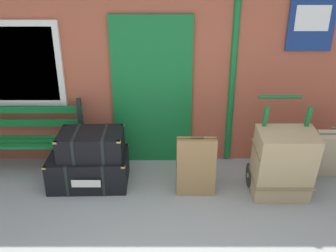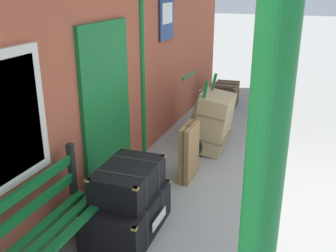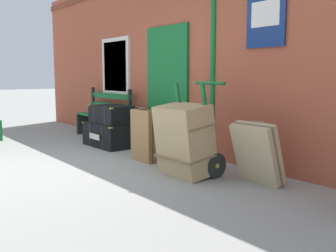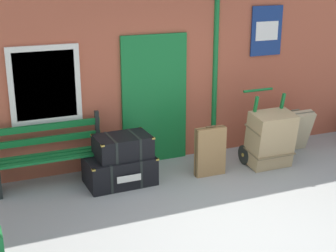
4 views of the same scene
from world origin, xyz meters
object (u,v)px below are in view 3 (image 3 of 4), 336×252
at_px(large_brown_trunk, 185,140).
at_px(suitcase_oxblood, 143,136).
at_px(platform_bench, 104,116).
at_px(suitcase_caramel, 257,153).
at_px(porters_trolley, 195,153).
at_px(steamer_trunk_base, 111,134).
at_px(steamer_trunk_middle, 113,114).

distance_m(large_brown_trunk, suitcase_oxblood, 1.05).
relative_size(platform_bench, suitcase_caramel, 2.14).
height_order(platform_bench, porters_trolley, porters_trolley).
xyz_separation_m(steamer_trunk_base, steamer_trunk_middle, (0.06, -0.00, 0.37)).
bearing_deg(porters_trolley, steamer_trunk_middle, 176.65).
height_order(platform_bench, suitcase_caramel, platform_bench).
distance_m(porters_trolley, large_brown_trunk, 0.26).
bearing_deg(steamer_trunk_base, steamer_trunk_middle, -2.46).
bearing_deg(porters_trolley, suitcase_oxblood, -174.43).
height_order(steamer_trunk_base, porters_trolley, porters_trolley).
bearing_deg(suitcase_oxblood, large_brown_trunk, -4.02).
relative_size(large_brown_trunk, suitcase_oxblood, 1.15).
bearing_deg(suitcase_caramel, steamer_trunk_middle, -177.88).
relative_size(steamer_trunk_base, suitcase_oxblood, 1.27).
xyz_separation_m(platform_bench, suitcase_caramel, (4.17, -0.26, -0.07)).
distance_m(steamer_trunk_middle, suitcase_caramel, 3.18).
distance_m(steamer_trunk_base, suitcase_oxblood, 1.42).
bearing_deg(suitcase_caramel, platform_bench, 176.47).
bearing_deg(suitcase_caramel, suitcase_oxblood, -169.04).
xyz_separation_m(large_brown_trunk, suitcase_caramel, (0.81, 0.43, -0.09)).
distance_m(porters_trolley, suitcase_caramel, 0.85).
distance_m(porters_trolley, suitcase_oxblood, 1.05).
height_order(platform_bench, suitcase_oxblood, platform_bench).
distance_m(large_brown_trunk, suitcase_caramel, 0.92).
height_order(steamer_trunk_middle, porters_trolley, porters_trolley).
bearing_deg(suitcase_oxblood, porters_trolley, 5.57).
relative_size(steamer_trunk_base, porters_trolley, 0.86).
relative_size(platform_bench, steamer_trunk_middle, 1.94).
xyz_separation_m(steamer_trunk_base, suitcase_oxblood, (1.38, -0.24, 0.17)).
bearing_deg(large_brown_trunk, platform_bench, 168.44).
xyz_separation_m(platform_bench, porters_trolley, (3.37, -0.51, -0.17)).
height_order(large_brown_trunk, suitcase_caramel, large_brown_trunk).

